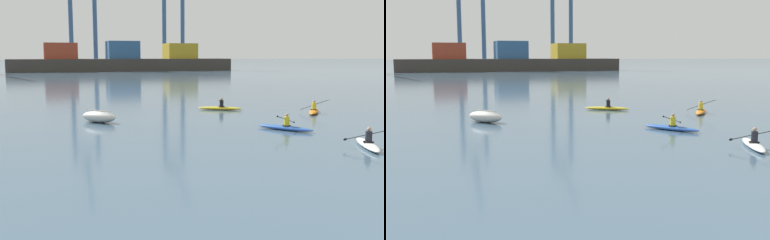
{
  "view_description": "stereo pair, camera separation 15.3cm",
  "coord_description": "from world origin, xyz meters",
  "views": [
    {
      "loc": [
        -10.38,
        -5.85,
        4.21
      ],
      "look_at": [
        -2.27,
        18.76,
        0.6
      ],
      "focal_mm": 44.18,
      "sensor_mm": 36.0,
      "label": 1
    },
    {
      "loc": [
        -10.24,
        -5.89,
        4.21
      ],
      "look_at": [
        -2.27,
        18.76,
        0.6
      ],
      "focal_mm": 44.18,
      "sensor_mm": 36.0,
      "label": 2
    }
  ],
  "objects": [
    {
      "name": "kayak_white",
      "position": [
        3.84,
        11.71,
        0.17
      ],
      "size": [
        2.06,
        3.35,
        0.95
      ],
      "color": "silver",
      "rests_on": "ground"
    },
    {
      "name": "kayak_yellow",
      "position": [
        2.87,
        27.44,
        0.17
      ],
      "size": [
        3.23,
        2.25,
        0.95
      ],
      "color": "yellow",
      "rests_on": "ground"
    },
    {
      "name": "gantry_crane_west_mid",
      "position": [
        2.69,
        130.74,
        18.26
      ],
      "size": [
        7.83,
        17.04,
        37.99
      ],
      "color": "#335684",
      "rests_on": "ground"
    },
    {
      "name": "gantry_crane_east_mid",
      "position": [
        28.34,
        128.39,
        19.5
      ],
      "size": [
        6.76,
        19.4,
        37.55
      ],
      "color": "#335684",
      "rests_on": "ground"
    },
    {
      "name": "container_barge",
      "position": [
        10.95,
        115.75,
        2.56
      ],
      "size": [
        55.94,
        10.4,
        7.57
      ],
      "color": "#38332D",
      "rests_on": "ground"
    },
    {
      "name": "kayak_orange",
      "position": [
        8.56,
        23.49,
        0.17
      ],
      "size": [
        2.54,
        3.07,
        1.09
      ],
      "color": "orange",
      "rests_on": "ground"
    },
    {
      "name": "capsized_dinghy",
      "position": [
        -6.78,
        23.69,
        0.35
      ],
      "size": [
        2.48,
        2.72,
        0.76
      ],
      "color": "beige",
      "rests_on": "ground"
    },
    {
      "name": "kayak_blue",
      "position": [
        2.75,
        17.3,
        0.17
      ],
      "size": [
        2.37,
        3.17,
        0.96
      ],
      "color": "#2856B2",
      "rests_on": "ground"
    }
  ]
}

